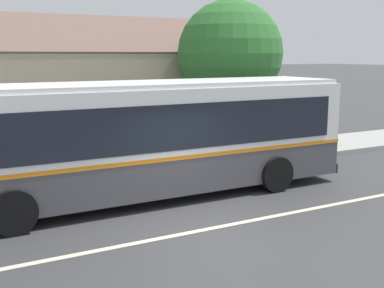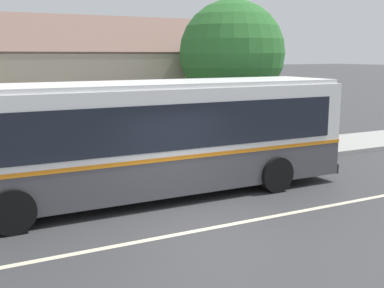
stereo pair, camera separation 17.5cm
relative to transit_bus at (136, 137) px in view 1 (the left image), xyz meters
name	(u,v)px [view 1 (the left image)]	position (x,y,z in m)	size (l,w,h in m)	color
ground_plane	(209,229)	(0.54, -2.90, -1.65)	(300.00, 300.00, 0.00)	#38383A
sidewalk_far	(117,169)	(0.54, 3.10, -1.58)	(60.00, 3.00, 0.15)	#9E9E99
lane_divider_stripe	(209,229)	(0.54, -2.90, -1.65)	(60.00, 0.16, 0.01)	beige
transit_bus	(136,137)	(0.00, 0.00, 0.00)	(11.94, 2.79, 3.06)	#47474C
street_tree_primary	(231,58)	(5.59, 4.16, 1.99)	(4.01, 4.01, 5.82)	#4C3828
bus_stop_sign	(280,115)	(6.40, 2.09, -0.01)	(0.36, 0.07, 2.40)	gray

